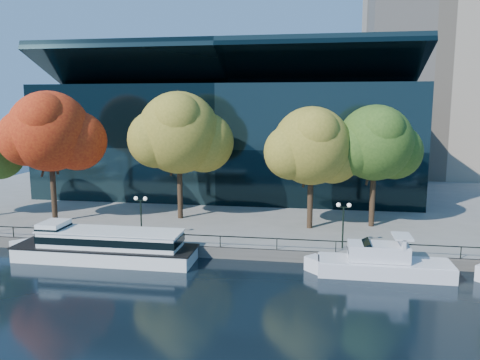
% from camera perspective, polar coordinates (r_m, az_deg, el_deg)
% --- Properties ---
extents(ground, '(160.00, 160.00, 0.00)m').
position_cam_1_polar(ground, '(38.98, -3.38, -10.90)').
color(ground, black).
rests_on(ground, ground).
extents(promenade, '(90.00, 67.08, 1.00)m').
position_cam_1_polar(promenade, '(73.71, 2.70, -0.98)').
color(promenade, slate).
rests_on(promenade, ground).
extents(railing, '(88.20, 0.08, 0.99)m').
position_cam_1_polar(railing, '(41.41, -2.43, -6.87)').
color(railing, black).
rests_on(railing, promenade).
extents(convention_building, '(50.00, 24.57, 21.43)m').
position_cam_1_polar(convention_building, '(68.79, -1.01, 5.03)').
color(convention_building, black).
rests_on(convention_building, ground).
extents(tour_boat, '(17.30, 3.86, 3.28)m').
position_cam_1_polar(tour_boat, '(42.57, -16.65, -7.57)').
color(tour_boat, white).
rests_on(tour_boat, ground).
extents(cruiser_near, '(11.46, 2.95, 3.32)m').
position_cam_1_polar(cruiser_near, '(39.07, 16.51, -9.62)').
color(cruiser_near, silver).
rests_on(cruiser_near, ground).
extents(tree_1, '(10.51, 8.62, 13.86)m').
position_cam_1_polar(tree_1, '(52.77, -22.05, 5.32)').
color(tree_1, black).
rests_on(tree_1, promenade).
extents(tree_2, '(11.07, 9.08, 13.86)m').
position_cam_1_polar(tree_2, '(50.92, -7.30, 5.52)').
color(tree_2, black).
rests_on(tree_2, promenade).
extents(tree_3, '(9.73, 7.98, 12.26)m').
position_cam_1_polar(tree_3, '(46.92, 8.89, 3.92)').
color(tree_3, black).
rests_on(tree_3, promenade).
extents(tree_4, '(9.54, 7.82, 12.43)m').
position_cam_1_polar(tree_4, '(49.04, 16.30, 4.18)').
color(tree_4, black).
rests_on(tree_4, promenade).
extents(lamp_1, '(1.26, 0.36, 4.03)m').
position_cam_1_polar(lamp_1, '(44.22, -12.01, -3.31)').
color(lamp_1, black).
rests_on(lamp_1, promenade).
extents(lamp_2, '(1.26, 0.36, 4.03)m').
position_cam_1_polar(lamp_2, '(41.42, 12.49, -4.16)').
color(lamp_2, black).
rests_on(lamp_2, promenade).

